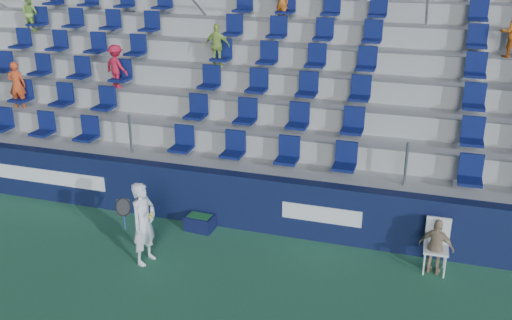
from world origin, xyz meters
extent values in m
plane|color=#2F6D49|center=(0.00, 0.00, 0.00)|extent=(70.00, 70.00, 0.00)
cube|color=#10183C|center=(0.00, 3.15, 0.60)|extent=(24.00, 0.30, 1.20)
cube|color=white|center=(-5.00, 2.99, 0.62)|extent=(3.20, 0.02, 0.34)
cube|color=white|center=(1.50, 2.99, 0.62)|extent=(1.60, 0.02, 0.34)
cube|color=#A0A19B|center=(0.00, 3.72, 0.60)|extent=(24.00, 0.85, 1.20)
cube|color=#A0A19B|center=(0.00, 4.57, 0.85)|extent=(24.00, 0.85, 1.70)
cube|color=#A0A19B|center=(0.00, 5.42, 1.10)|extent=(24.00, 0.85, 2.20)
cube|color=#A0A19B|center=(0.00, 6.28, 1.35)|extent=(24.00, 0.85, 2.70)
cube|color=#A0A19B|center=(0.00, 7.12, 1.60)|extent=(24.00, 0.85, 3.20)
cube|color=#A0A19B|center=(0.00, 7.97, 1.85)|extent=(24.00, 0.85, 3.70)
cube|color=#A0A19B|center=(0.00, 8.82, 2.10)|extent=(24.00, 0.85, 4.20)
cube|color=#A0A19B|center=(0.00, 9.68, 2.35)|extent=(24.00, 0.85, 4.70)
cube|color=#A0A19B|center=(0.00, 10.52, 2.60)|extent=(24.00, 0.85, 5.20)
cube|color=#A0A19B|center=(0.00, 11.20, 3.10)|extent=(24.00, 0.50, 6.20)
cube|color=#0D1852|center=(0.00, 3.72, 1.55)|extent=(16.05, 0.50, 0.70)
cube|color=#0D1852|center=(0.00, 4.57, 2.05)|extent=(16.05, 0.50, 0.70)
cube|color=#0D1852|center=(0.00, 5.42, 2.55)|extent=(16.05, 0.50, 0.70)
cube|color=#0D1852|center=(0.00, 6.28, 3.05)|extent=(16.05, 0.50, 0.70)
cube|color=#0D1852|center=(0.00, 7.12, 3.55)|extent=(16.05, 0.50, 0.70)
cube|color=#0D1852|center=(0.00, 7.97, 4.05)|extent=(16.05, 0.50, 0.70)
cylinder|color=gray|center=(3.00, 7.12, 4.35)|extent=(0.06, 7.68, 4.55)
imported|color=orange|center=(-0.70, 7.92, 4.19)|extent=(0.41, 0.33, 0.98)
imported|color=#CF441B|center=(-6.67, 4.52, 2.29)|extent=(0.50, 0.40, 1.19)
imported|color=#A7C950|center=(-1.89, 6.23, 3.24)|extent=(0.66, 0.34, 1.08)
imported|color=#91C24D|center=(-8.02, 7.08, 3.71)|extent=(0.54, 0.44, 1.02)
imported|color=red|center=(-4.29, 5.38, 2.74)|extent=(0.79, 0.60, 1.09)
imported|color=orange|center=(4.91, 7.08, 3.75)|extent=(0.60, 0.51, 1.10)
imported|color=silver|center=(-1.50, 1.28, 0.81)|extent=(0.48, 0.64, 1.61)
cylinder|color=navy|center=(-1.75, 1.03, 0.92)|extent=(0.03, 0.03, 0.28)
torus|color=black|center=(-1.75, 1.03, 1.22)|extent=(0.30, 0.17, 0.28)
plane|color=#262626|center=(-1.75, 1.03, 1.22)|extent=(0.30, 0.16, 0.29)
sphere|color=yellow|center=(-1.25, 1.08, 1.08)|extent=(0.07, 0.07, 0.07)
sphere|color=yellow|center=(-1.25, 1.14, 1.11)|extent=(0.07, 0.07, 0.07)
cube|color=white|center=(3.71, 2.55, 0.46)|extent=(0.45, 0.45, 0.04)
cube|color=white|center=(3.71, 2.76, 0.74)|extent=(0.44, 0.05, 0.55)
cylinder|color=white|center=(3.53, 2.37, 0.22)|extent=(0.03, 0.03, 0.44)
cylinder|color=white|center=(3.89, 2.37, 0.22)|extent=(0.03, 0.03, 0.44)
cylinder|color=white|center=(3.53, 2.73, 0.22)|extent=(0.03, 0.03, 0.44)
cylinder|color=white|center=(3.89, 2.73, 0.22)|extent=(0.03, 0.03, 0.44)
imported|color=tan|center=(3.71, 2.50, 0.54)|extent=(0.68, 0.41, 1.08)
cube|color=#10153B|center=(-1.03, 2.75, 0.16)|extent=(0.61, 0.43, 0.32)
cube|color=#1E662D|center=(-1.03, 2.75, 0.23)|extent=(0.50, 0.31, 0.19)
camera|label=1|loc=(3.32, -7.07, 5.71)|focal=40.00mm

